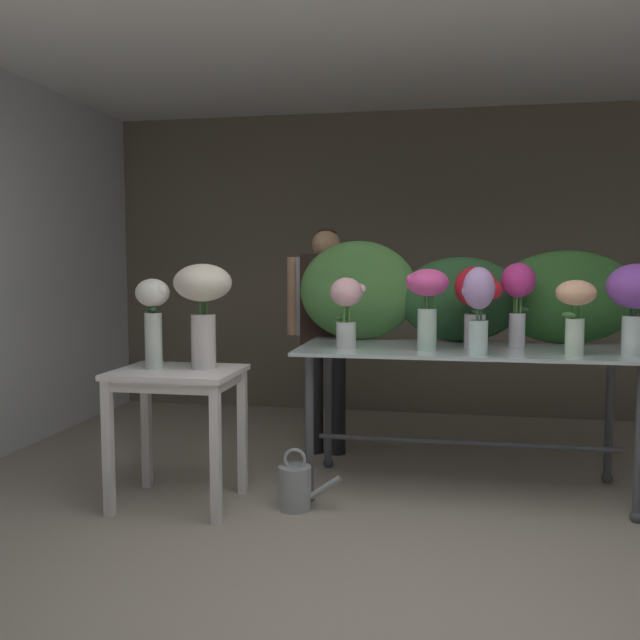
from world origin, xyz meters
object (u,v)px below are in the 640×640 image
vase_magenta_tulips (518,293)px  display_table_glass (466,371)px  vase_peach_snapdragons (575,307)px  vase_lilac_dahlias (478,304)px  vase_white_roses_tall (153,313)px  florist (326,317)px  vase_blush_roses (346,307)px  vase_crimson_carnations (476,297)px  vase_violet_peonies (636,297)px  side_table_white (178,390)px  vase_cream_lisianthus_tall (203,300)px  watering_can (296,487)px  vase_fuchsia_lilies (427,298)px

vase_magenta_tulips → display_table_glass: bearing=-168.6°
vase_peach_snapdragons → vase_lilac_dahlias: bearing=-170.7°
vase_lilac_dahlias → vase_white_roses_tall: 1.78m
florist → vase_blush_roses: 0.84m
display_table_glass → vase_blush_roses: 0.80m
display_table_glass → vase_crimson_carnations: vase_crimson_carnations is taller
vase_violet_peonies → vase_crimson_carnations: 0.83m
side_table_white → vase_cream_lisianthus_tall: size_ratio=1.31×
vase_magenta_tulips → watering_can: (-1.21, -0.52, -1.06)m
vase_fuchsia_lilies → vase_blush_roses: vase_fuchsia_lilies is taller
vase_fuchsia_lilies → watering_can: 1.28m
vase_violet_peonies → vase_crimson_carnations: vase_violet_peonies is taller
vase_lilac_dahlias → watering_can: vase_lilac_dahlias is taller
side_table_white → florist: florist is taller
display_table_glass → florist: (-0.95, 0.64, 0.26)m
vase_blush_roses → vase_white_roses_tall: 1.10m
vase_blush_roses → vase_peach_snapdragons: (1.25, -0.08, 0.02)m
vase_magenta_tulips → vase_cream_lisianthus_tall: vase_magenta_tulips is taller
florist → vase_white_roses_tall: (-0.78, -1.14, 0.10)m
vase_fuchsia_lilies → vase_crimson_carnations: (0.28, 0.14, -0.00)m
vase_fuchsia_lilies → vase_white_roses_tall: bearing=-167.8°
display_table_glass → vase_magenta_tulips: size_ratio=3.94×
side_table_white → florist: 1.35m
florist → vase_magenta_tulips: size_ratio=3.23×
vase_violet_peonies → vase_white_roses_tall: (-2.59, -0.29, -0.10)m
vase_magenta_tulips → vase_peach_snapdragons: (0.27, -0.28, -0.06)m
vase_peach_snapdragons → watering_can: bearing=-170.8°
side_table_white → vase_cream_lisianthus_tall: bearing=21.9°
display_table_glass → vase_magenta_tulips: bearing=11.4°
vase_peach_snapdragons → vase_white_roses_tall: 2.30m
vase_cream_lisianthus_tall → display_table_glass: bearing=17.1°
display_table_glass → vase_lilac_dahlias: vase_lilac_dahlias is taller
vase_crimson_carnations → vase_white_roses_tall: vase_crimson_carnations is taller
vase_blush_roses → watering_can: vase_blush_roses is taller
florist → vase_white_roses_tall: florist is taller
display_table_glass → watering_can: display_table_glass is taller
florist → vase_peach_snapdragons: bearing=-29.8°
vase_blush_roses → vase_cream_lisianthus_tall: size_ratio=0.70×
vase_crimson_carnations → display_table_glass: bearing=143.2°
vase_cream_lisianthus_tall → watering_can: bearing=-1.5°
vase_white_roses_tall → vase_lilac_dahlias: bearing=6.4°
vase_magenta_tulips → vase_fuchsia_lilies: bearing=-155.3°
vase_magenta_tulips → watering_can: size_ratio=1.41×
vase_magenta_tulips → vase_peach_snapdragons: vase_magenta_tulips is taller
side_table_white → vase_fuchsia_lilies: size_ratio=1.66×
vase_crimson_carnations → vase_white_roses_tall: (-1.77, -0.47, -0.08)m
watering_can → vase_magenta_tulips: bearing=23.1°
vase_lilac_dahlias → vase_fuchsia_lilies: 0.30m
vase_violet_peonies → vase_blush_roses: (-1.55, 0.06, -0.08)m
vase_violet_peonies → vase_cream_lisianthus_tall: 2.33m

